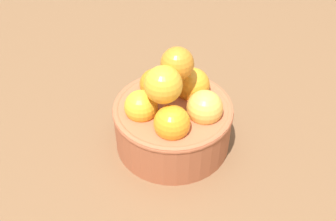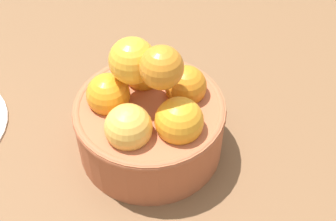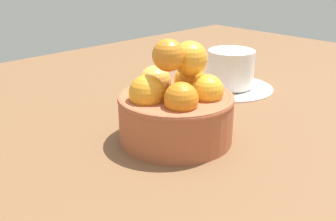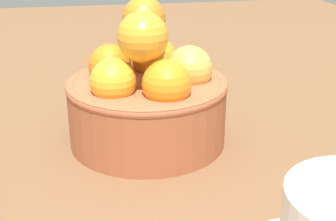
# 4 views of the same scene
# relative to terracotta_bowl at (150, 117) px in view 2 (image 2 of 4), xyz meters

# --- Properties ---
(ground_plane) EXTENTS (1.59, 1.16, 0.03)m
(ground_plane) POSITION_rel_terracotta_bowl_xyz_m (0.00, 0.00, -0.06)
(ground_plane) COLOR brown
(terracotta_bowl) EXTENTS (0.16, 0.16, 0.14)m
(terracotta_bowl) POSITION_rel_terracotta_bowl_xyz_m (0.00, 0.00, 0.00)
(terracotta_bowl) COLOR #AD5938
(terracotta_bowl) RESTS_ON ground_plane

